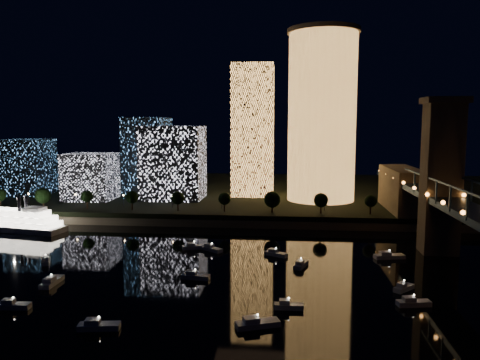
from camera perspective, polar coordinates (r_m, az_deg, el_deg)
The scene contains 10 objects.
ground at distance 113.13m, azimuth -2.81°, elevation -14.75°, with size 520.00×520.00×0.00m, color black.
far_bank at distance 267.35m, azimuth 2.29°, elevation -1.58°, with size 420.00×160.00×5.00m, color black.
seawall at distance 190.93m, azimuth 0.86°, elevation -5.29°, with size 420.00×6.00×3.00m, color #6B5E4C.
tower_cylindrical at distance 227.97m, azimuth 9.95°, elevation 7.70°, with size 34.00×34.00×80.64m.
tower_rectangular at distance 241.31m, azimuth 1.60°, elevation 6.04°, with size 20.91×20.91×66.53m, color #E79B49.
midrise_blocks at distance 242.79m, azimuth -13.87°, elevation 1.97°, with size 103.97×39.20×39.97m.
riverboat at distance 206.70m, azimuth -26.45°, elevation -4.47°, with size 48.22×18.25×14.25m.
motorboats at distance 127.96m, azimuth -1.63°, elevation -11.75°, with size 111.12×67.10×2.78m.
esplanade_trees at distance 200.13m, azimuth -7.94°, elevation -2.18°, with size 165.29×6.89×8.94m.
street_lamps at distance 206.77m, azimuth -8.29°, elevation -2.30°, with size 132.70×0.70×5.65m.
Camera 1 is at (15.87, -104.00, 41.60)m, focal length 35.00 mm.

